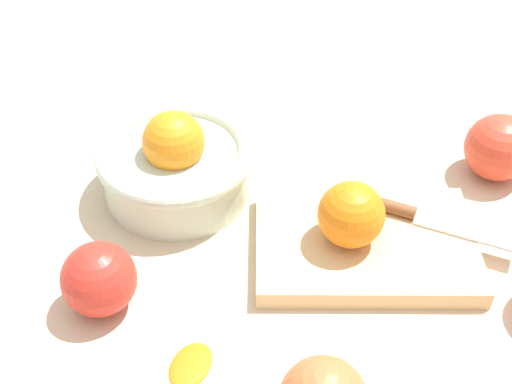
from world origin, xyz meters
name	(u,v)px	position (x,y,z in m)	size (l,w,h in m)	color
ground_plane	(297,262)	(0.00, 0.00, 0.00)	(2.40, 2.40, 0.00)	beige
bowl	(176,164)	(-0.15, 0.08, 0.04)	(0.17, 0.17, 0.11)	beige
cutting_board	(365,245)	(0.07, 0.03, 0.01)	(0.23, 0.15, 0.02)	#DBB77F
orange_on_board	(351,215)	(0.05, 0.02, 0.06)	(0.07, 0.07, 0.07)	orange
knife	(425,218)	(0.12, 0.07, 0.03)	(0.16, 0.04, 0.01)	silver
apple_back_right	(499,147)	(0.20, 0.19, 0.04)	(0.08, 0.08, 0.08)	#D6422D
apple_front_left	(99,279)	(-0.17, -0.10, 0.04)	(0.07, 0.07, 0.07)	red
citrus_peel	(190,363)	(-0.07, -0.15, 0.00)	(0.05, 0.04, 0.01)	orange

